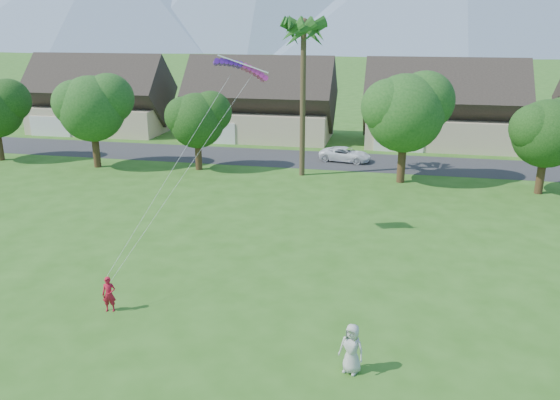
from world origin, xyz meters
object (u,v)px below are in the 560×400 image
(watcher, at_px, (352,349))
(parafoil_kite, at_px, (242,66))
(parked_car, at_px, (345,154))
(kite_flyer, at_px, (109,294))

(watcher, height_order, parafoil_kite, parafoil_kite)
(parked_car, xyz_separation_m, parafoil_kite, (-3.96, -20.02, 9.19))
(kite_flyer, bearing_deg, watcher, -26.23)
(kite_flyer, xyz_separation_m, parafoil_kite, (3.54, 9.42, 9.03))
(parked_car, bearing_deg, kite_flyer, 175.38)
(kite_flyer, relative_size, parked_car, 0.35)
(kite_flyer, distance_m, parafoil_kite, 13.52)
(watcher, relative_size, parafoil_kite, 0.60)
(kite_flyer, height_order, parafoil_kite, parafoil_kite)
(watcher, height_order, parked_car, watcher)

